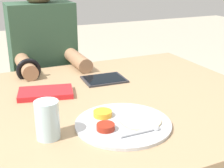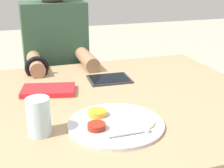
% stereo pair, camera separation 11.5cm
% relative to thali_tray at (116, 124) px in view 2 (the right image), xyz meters
% --- Properties ---
extents(thali_tray, '(0.30, 0.30, 0.03)m').
position_rel_thali_tray_xyz_m(thali_tray, '(0.00, 0.00, 0.00)').
color(thali_tray, '#B7BABF').
rests_on(thali_tray, dining_table).
extents(red_notebook, '(0.23, 0.17, 0.02)m').
position_rel_thali_tray_xyz_m(red_notebook, '(-0.16, 0.35, 0.00)').
color(red_notebook, silver).
rests_on(red_notebook, dining_table).
extents(tablet_device, '(0.19, 0.15, 0.01)m').
position_rel_thali_tray_xyz_m(tablet_device, '(0.11, 0.42, -0.00)').
color(tablet_device, '#28282D').
rests_on(tablet_device, dining_table).
extents(person_diner, '(0.35, 0.45, 1.26)m').
position_rel_thali_tray_xyz_m(person_diner, '(-0.06, 0.87, -0.18)').
color(person_diner, black).
rests_on(person_diner, ground_plane).
extents(drinking_glass, '(0.07, 0.07, 0.11)m').
position_rel_thali_tray_xyz_m(drinking_glass, '(-0.23, 0.02, 0.05)').
color(drinking_glass, silver).
rests_on(drinking_glass, dining_table).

